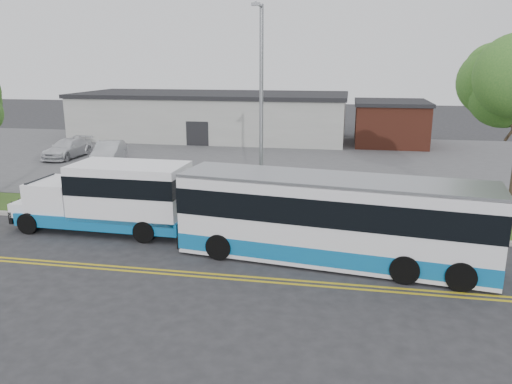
% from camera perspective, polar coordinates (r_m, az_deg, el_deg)
% --- Properties ---
extents(ground, '(140.00, 140.00, 0.00)m').
position_cam_1_polar(ground, '(21.88, -8.50, -4.74)').
color(ground, '#28282B').
rests_on(ground, ground).
extents(lane_line_north, '(70.00, 0.12, 0.01)m').
position_cam_1_polar(lane_line_north, '(18.54, -12.37, -8.57)').
color(lane_line_north, gold).
rests_on(lane_line_north, ground).
extents(lane_line_south, '(70.00, 0.12, 0.01)m').
position_cam_1_polar(lane_line_south, '(18.29, -12.73, -8.93)').
color(lane_line_south, gold).
rests_on(lane_line_south, ground).
extents(curb, '(80.00, 0.30, 0.15)m').
position_cam_1_polar(curb, '(22.84, -7.62, -3.66)').
color(curb, '#9E9B93').
rests_on(curb, ground).
extents(verge, '(80.00, 3.30, 0.10)m').
position_cam_1_polar(verge, '(24.48, -6.32, -2.42)').
color(verge, '#29521B').
rests_on(verge, ground).
extents(parking_lot, '(80.00, 25.00, 0.10)m').
position_cam_1_polar(parking_lot, '(37.80, -0.18, 3.77)').
color(parking_lot, '#4C4C4F').
rests_on(parking_lot, ground).
extents(commercial_building, '(25.40, 10.40, 4.35)m').
position_cam_1_polar(commercial_building, '(48.49, -5.02, 8.68)').
color(commercial_building, '#9E9E99').
rests_on(commercial_building, ground).
extents(brick_wing, '(6.30, 7.30, 3.90)m').
position_cam_1_polar(brick_wing, '(45.92, 15.09, 7.63)').
color(brick_wing, brown).
rests_on(brick_wing, ground).
extents(streetlight_near, '(0.35, 1.53, 9.50)m').
position_cam_1_polar(streetlight_near, '(22.62, 0.58, 9.66)').
color(streetlight_near, gray).
rests_on(streetlight_near, verge).
extents(shuttle_bus, '(7.93, 2.82, 3.01)m').
position_cam_1_polar(shuttle_bus, '(22.49, -15.91, -0.33)').
color(shuttle_bus, '#0F65A3').
rests_on(shuttle_bus, ground).
extents(transit_bus, '(11.69, 4.15, 3.17)m').
position_cam_1_polar(transit_bus, '(18.55, 8.71, -3.10)').
color(transit_bus, white).
rests_on(transit_bus, ground).
extents(pedestrian, '(0.81, 0.69, 1.88)m').
position_cam_1_polar(pedestrian, '(25.71, -9.05, 0.60)').
color(pedestrian, black).
rests_on(pedestrian, verge).
extents(parked_car_a, '(2.72, 5.02, 1.57)m').
position_cam_1_polar(parked_car_a, '(37.42, -16.46, 4.35)').
color(parked_car_a, '#A3A7AB').
rests_on(parked_car_a, parking_lot).
extents(parked_car_b, '(2.19, 4.94, 1.41)m').
position_cam_1_polar(parked_car_b, '(40.73, -20.74, 4.69)').
color(parked_car_b, silver).
rests_on(parked_car_b, parking_lot).
extents(grocery_bag_left, '(0.32, 0.32, 0.32)m').
position_cam_1_polar(grocery_bag_left, '(25.78, -9.79, -1.18)').
color(grocery_bag_left, white).
rests_on(grocery_bag_left, verge).
extents(grocery_bag_right, '(0.32, 0.32, 0.32)m').
position_cam_1_polar(grocery_bag_right, '(26.04, -8.17, -0.96)').
color(grocery_bag_right, white).
rests_on(grocery_bag_right, verge).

